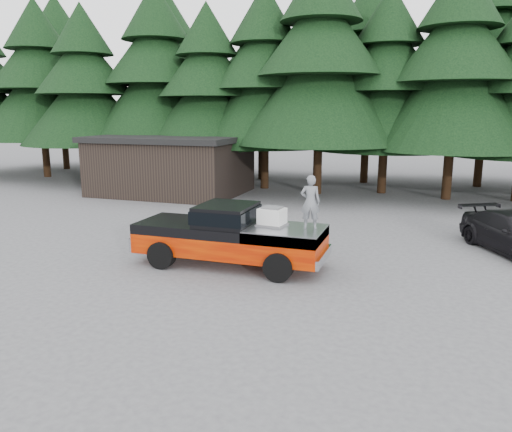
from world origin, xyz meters
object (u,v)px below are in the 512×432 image
(man_on_bed, at_px, (310,202))
(utility_building, at_px, (172,164))
(pickup_truck, at_px, (230,244))
(air_compressor, at_px, (272,217))

(man_on_bed, bearing_deg, utility_building, -57.83)
(man_on_bed, height_order, utility_building, utility_building)
(utility_building, bearing_deg, pickup_truck, -54.74)
(pickup_truck, xyz_separation_m, man_on_bed, (2.47, 0.16, 1.46))
(air_compressor, distance_m, utility_building, 15.04)
(air_compressor, relative_size, utility_building, 0.09)
(air_compressor, bearing_deg, man_on_bed, 7.26)
(air_compressor, xyz_separation_m, utility_building, (-9.60, 11.57, 0.08))
(man_on_bed, bearing_deg, pickup_truck, -7.11)
(man_on_bed, distance_m, utility_building, 15.81)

